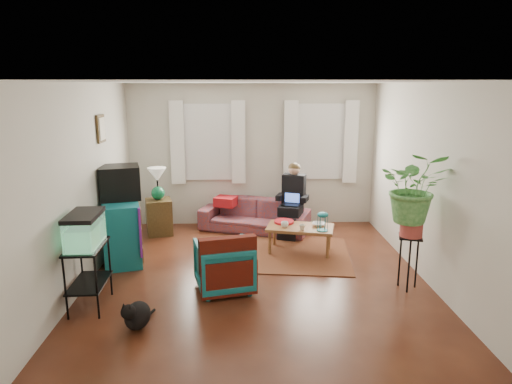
{
  "coord_description": "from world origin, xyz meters",
  "views": [
    {
      "loc": [
        -0.21,
        -5.83,
        2.56
      ],
      "look_at": [
        0.0,
        0.4,
        1.1
      ],
      "focal_mm": 32.0,
      "sensor_mm": 36.0,
      "label": 1
    }
  ],
  "objects_px": {
    "coffee_table": "(300,239)",
    "sofa": "(255,210)",
    "plant_stand": "(408,263)",
    "aquarium_stand": "(89,277)",
    "side_table": "(159,217)",
    "dresser": "(122,230)",
    "armchair": "(224,264)"
  },
  "relations": [
    {
      "from": "coffee_table",
      "to": "sofa",
      "type": "bearing_deg",
      "value": 134.82
    },
    {
      "from": "sofa",
      "to": "coffee_table",
      "type": "height_order",
      "value": "sofa"
    },
    {
      "from": "coffee_table",
      "to": "plant_stand",
      "type": "height_order",
      "value": "plant_stand"
    },
    {
      "from": "aquarium_stand",
      "to": "plant_stand",
      "type": "height_order",
      "value": "aquarium_stand"
    },
    {
      "from": "side_table",
      "to": "dresser",
      "type": "relative_size",
      "value": 0.61
    },
    {
      "from": "armchair",
      "to": "coffee_table",
      "type": "bearing_deg",
      "value": -145.18
    },
    {
      "from": "aquarium_stand",
      "to": "coffee_table",
      "type": "relative_size",
      "value": 0.75
    },
    {
      "from": "sofa",
      "to": "aquarium_stand",
      "type": "xyz_separation_m",
      "value": [
        -2.03,
        -2.85,
        0.0
      ]
    },
    {
      "from": "sofa",
      "to": "plant_stand",
      "type": "relative_size",
      "value": 2.7
    },
    {
      "from": "sofa",
      "to": "armchair",
      "type": "xyz_separation_m",
      "value": [
        -0.47,
        -2.43,
        -0.03
      ]
    },
    {
      "from": "dresser",
      "to": "plant_stand",
      "type": "xyz_separation_m",
      "value": [
        3.91,
        -1.15,
        -0.11
      ]
    },
    {
      "from": "sofa",
      "to": "coffee_table",
      "type": "distance_m",
      "value": 1.32
    },
    {
      "from": "dresser",
      "to": "aquarium_stand",
      "type": "xyz_separation_m",
      "value": [
        -0.01,
        -1.51,
        -0.08
      ]
    },
    {
      "from": "plant_stand",
      "to": "aquarium_stand",
      "type": "bearing_deg",
      "value": -174.73
    },
    {
      "from": "aquarium_stand",
      "to": "side_table",
      "type": "bearing_deg",
      "value": 80.85
    },
    {
      "from": "dresser",
      "to": "coffee_table",
      "type": "distance_m",
      "value": 2.72
    },
    {
      "from": "armchair",
      "to": "sofa",
      "type": "bearing_deg",
      "value": -114.78
    },
    {
      "from": "side_table",
      "to": "dresser",
      "type": "distance_m",
      "value": 1.25
    },
    {
      "from": "coffee_table",
      "to": "plant_stand",
      "type": "distance_m",
      "value": 1.83
    },
    {
      "from": "sofa",
      "to": "aquarium_stand",
      "type": "relative_size",
      "value": 2.52
    },
    {
      "from": "armchair",
      "to": "plant_stand",
      "type": "distance_m",
      "value": 2.36
    },
    {
      "from": "side_table",
      "to": "aquarium_stand",
      "type": "height_order",
      "value": "aquarium_stand"
    },
    {
      "from": "sofa",
      "to": "side_table",
      "type": "relative_size",
      "value": 3.07
    },
    {
      "from": "aquarium_stand",
      "to": "plant_stand",
      "type": "relative_size",
      "value": 1.07
    },
    {
      "from": "aquarium_stand",
      "to": "plant_stand",
      "type": "bearing_deg",
      "value": 3.49
    },
    {
      "from": "sofa",
      "to": "dresser",
      "type": "xyz_separation_m",
      "value": [
        -2.02,
        -1.34,
        0.09
      ]
    },
    {
      "from": "side_table",
      "to": "aquarium_stand",
      "type": "distance_m",
      "value": 2.73
    },
    {
      "from": "sofa",
      "to": "side_table",
      "type": "height_order",
      "value": "sofa"
    },
    {
      "from": "side_table",
      "to": "plant_stand",
      "type": "relative_size",
      "value": 0.88
    },
    {
      "from": "coffee_table",
      "to": "plant_stand",
      "type": "relative_size",
      "value": 1.43
    },
    {
      "from": "sofa",
      "to": "plant_stand",
      "type": "xyz_separation_m",
      "value": [
        1.89,
        -2.49,
        -0.02
      ]
    },
    {
      "from": "side_table",
      "to": "plant_stand",
      "type": "height_order",
      "value": "plant_stand"
    }
  ]
}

